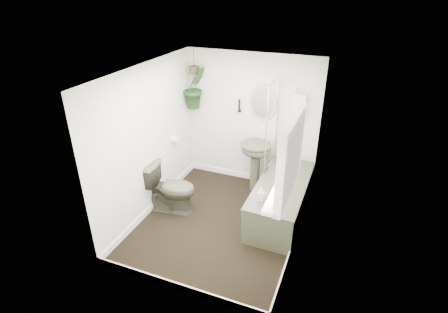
% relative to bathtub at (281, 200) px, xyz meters
% --- Properties ---
extents(floor, '(2.30, 2.80, 0.02)m').
position_rel_bathtub_xyz_m(floor, '(-0.80, -0.50, -0.30)').
color(floor, black).
rests_on(floor, ground).
extents(ceiling, '(2.30, 2.80, 0.02)m').
position_rel_bathtub_xyz_m(ceiling, '(-0.80, -0.50, 2.02)').
color(ceiling, white).
rests_on(ceiling, ground).
extents(wall_back, '(2.30, 0.02, 2.30)m').
position_rel_bathtub_xyz_m(wall_back, '(-0.80, 0.91, 0.86)').
color(wall_back, white).
rests_on(wall_back, ground).
extents(wall_front, '(2.30, 0.02, 2.30)m').
position_rel_bathtub_xyz_m(wall_front, '(-0.80, -1.91, 0.86)').
color(wall_front, white).
rests_on(wall_front, ground).
extents(wall_left, '(0.02, 2.80, 2.30)m').
position_rel_bathtub_xyz_m(wall_left, '(-1.96, -0.50, 0.86)').
color(wall_left, white).
rests_on(wall_left, ground).
extents(wall_right, '(0.02, 2.80, 2.30)m').
position_rel_bathtub_xyz_m(wall_right, '(0.36, -0.50, 0.86)').
color(wall_right, white).
rests_on(wall_right, ground).
extents(skirting, '(2.30, 2.80, 0.10)m').
position_rel_bathtub_xyz_m(skirting, '(-0.80, -0.50, -0.24)').
color(skirting, white).
rests_on(skirting, floor).
extents(bathtub, '(0.72, 1.72, 0.58)m').
position_rel_bathtub_xyz_m(bathtub, '(0.00, 0.00, 0.00)').
color(bathtub, '#434434').
rests_on(bathtub, floor).
extents(bath_screen, '(0.04, 0.72, 1.40)m').
position_rel_bathtub_xyz_m(bath_screen, '(-0.33, 0.49, 0.99)').
color(bath_screen, silver).
rests_on(bath_screen, bathtub).
extents(shower_box, '(0.20, 0.10, 0.35)m').
position_rel_bathtub_xyz_m(shower_box, '(0.00, 0.84, 1.26)').
color(shower_box, white).
rests_on(shower_box, wall_back).
extents(oval_mirror, '(0.46, 0.03, 0.62)m').
position_rel_bathtub_xyz_m(oval_mirror, '(-0.60, 0.87, 1.21)').
color(oval_mirror, tan).
rests_on(oval_mirror, wall_back).
extents(wall_sconce, '(0.04, 0.04, 0.22)m').
position_rel_bathtub_xyz_m(wall_sconce, '(-1.00, 0.86, 1.11)').
color(wall_sconce, black).
rests_on(wall_sconce, wall_back).
extents(toilet_roll_holder, '(0.11, 0.11, 0.11)m').
position_rel_bathtub_xyz_m(toilet_roll_holder, '(-1.90, 0.20, 0.61)').
color(toilet_roll_holder, white).
rests_on(toilet_roll_holder, wall_left).
extents(window_recess, '(0.08, 1.00, 0.90)m').
position_rel_bathtub_xyz_m(window_recess, '(0.29, -1.20, 1.36)').
color(window_recess, white).
rests_on(window_recess, wall_right).
extents(window_sill, '(0.18, 1.00, 0.04)m').
position_rel_bathtub_xyz_m(window_sill, '(0.22, -1.20, 0.94)').
color(window_sill, white).
rests_on(window_sill, wall_right).
extents(window_blinds, '(0.01, 0.86, 0.76)m').
position_rel_bathtub_xyz_m(window_blinds, '(0.24, -1.20, 1.36)').
color(window_blinds, white).
rests_on(window_blinds, wall_right).
extents(toilet, '(0.84, 0.55, 0.80)m').
position_rel_bathtub_xyz_m(toilet, '(-1.65, -0.48, 0.11)').
color(toilet, '#434434').
rests_on(toilet, floor).
extents(pedestal_sink, '(0.60, 0.54, 0.88)m').
position_rel_bathtub_xyz_m(pedestal_sink, '(-0.60, 0.60, 0.15)').
color(pedestal_sink, '#434434').
rests_on(pedestal_sink, floor).
extents(sill_plant, '(0.23, 0.21, 0.22)m').
position_rel_bathtub_xyz_m(sill_plant, '(0.20, -0.90, 1.07)').
color(sill_plant, black).
rests_on(sill_plant, window_sill).
extents(hanging_plant, '(0.49, 0.51, 0.72)m').
position_rel_bathtub_xyz_m(hanging_plant, '(-1.77, 0.75, 1.37)').
color(hanging_plant, black).
rests_on(hanging_plant, ceiling).
extents(soap_bottle, '(0.09, 0.09, 0.19)m').
position_rel_bathtub_xyz_m(soap_bottle, '(-0.18, -0.54, 0.38)').
color(soap_bottle, '#362C2B').
rests_on(soap_bottle, bathtub).
extents(hanging_pot, '(0.16, 0.16, 0.12)m').
position_rel_bathtub_xyz_m(hanging_pot, '(-1.77, 0.75, 1.67)').
color(hanging_pot, '#3F341E').
rests_on(hanging_pot, ceiling).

